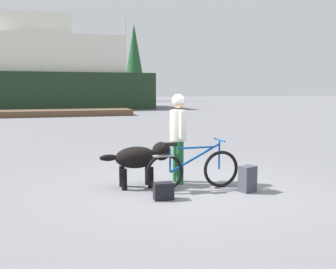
% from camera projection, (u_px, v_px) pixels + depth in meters
% --- Properties ---
extents(ground_plane, '(160.00, 160.00, 0.00)m').
position_uv_depth(ground_plane, '(187.00, 188.00, 6.83)').
color(ground_plane, slate).
extents(bicycle, '(1.76, 0.44, 0.89)m').
position_uv_depth(bicycle, '(193.00, 169.00, 6.66)').
color(bicycle, black).
rests_on(bicycle, ground_plane).
extents(person_cyclist, '(0.32, 0.53, 1.70)m').
position_uv_depth(person_cyclist, '(178.00, 130.00, 7.07)').
color(person_cyclist, '#19592D').
rests_on(person_cyclist, ground_plane).
extents(dog, '(1.32, 0.47, 0.83)m').
position_uv_depth(dog, '(141.00, 158.00, 6.82)').
color(dog, black).
rests_on(dog, ground_plane).
extents(backpack, '(0.33, 0.28, 0.46)m').
position_uv_depth(backpack, '(248.00, 179.00, 6.54)').
color(backpack, '#3F3F4C').
rests_on(backpack, ground_plane).
extents(handbag_pannier, '(0.33, 0.20, 0.28)m').
position_uv_depth(handbag_pannier, '(164.00, 191.00, 6.07)').
color(handbag_pannier, black).
rests_on(handbag_pannier, ground_plane).
extents(ferry_boat, '(25.07, 8.15, 8.81)m').
position_uv_depth(ferry_boat, '(9.00, 74.00, 32.98)').
color(ferry_boat, '#1E331E').
rests_on(ferry_boat, ground_plane).
extents(sailboat_moored, '(6.50, 1.82, 9.10)m').
position_uv_depth(sailboat_moored, '(126.00, 102.00, 38.21)').
color(sailboat_moored, silver).
rests_on(sailboat_moored, ground_plane).
extents(pine_tree_center, '(3.86, 3.86, 10.52)m').
position_uv_depth(pine_tree_center, '(66.00, 55.00, 53.37)').
color(pine_tree_center, '#4C331E').
rests_on(pine_tree_center, ground_plane).
extents(pine_tree_far_right, '(2.88, 2.88, 11.49)m').
position_uv_depth(pine_tree_far_right, '(134.00, 53.00, 55.59)').
color(pine_tree_far_right, '#4C331E').
rests_on(pine_tree_far_right, ground_plane).
extents(pine_tree_mid_back, '(3.93, 3.93, 11.88)m').
position_uv_depth(pine_tree_mid_back, '(16.00, 53.00, 54.12)').
color(pine_tree_mid_back, '#4C331E').
rests_on(pine_tree_mid_back, ground_plane).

